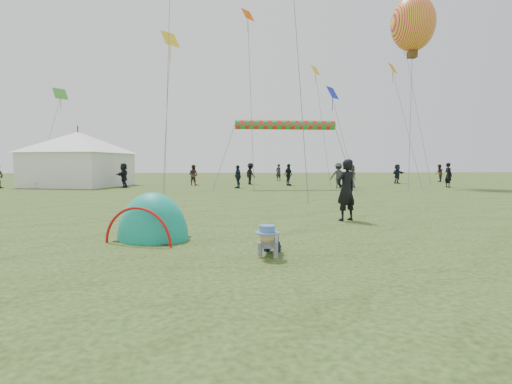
{
  "coord_description": "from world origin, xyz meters",
  "views": [
    {
      "loc": [
        -1.43,
        -7.93,
        1.68
      ],
      "look_at": [
        -0.5,
        1.74,
        1.0
      ],
      "focal_mm": 28.0,
      "sensor_mm": 36.0,
      "label": 1
    }
  ],
  "objects": [
    {
      "name": "crowd_person_2",
      "position": [
        4.09,
        22.98,
        0.86
      ],
      "size": [
        0.99,
        1.02,
        1.71
      ],
      "primitive_type": "imported",
      "rotation": [
        0.0,
        0.0,
        0.82
      ],
      "color": "black",
      "rests_on": "ground"
    },
    {
      "name": "diamond_kite_7",
      "position": [
        0.81,
        21.58,
        12.45
      ],
      "size": [
        1.02,
        1.02,
        0.83
      ],
      "primitive_type": "plane",
      "rotation": [
        1.05,
        0.0,
        0.79
      ],
      "color": "#FA5800"
    },
    {
      "name": "crowd_person_3",
      "position": [
        7.02,
        19.39,
        0.89
      ],
      "size": [
        1.29,
        0.97,
        1.77
      ],
      "primitive_type": "imported",
      "rotation": [
        0.0,
        0.0,
        2.84
      ],
      "color": "#313236",
      "rests_on": "ground"
    },
    {
      "name": "standing_adult",
      "position": [
        2.35,
        3.52,
        0.91
      ],
      "size": [
        0.79,
        0.67,
        1.82
      ],
      "primitive_type": "imported",
      "rotation": [
        0.0,
        0.0,
        3.56
      ],
      "color": "black",
      "rests_on": "ground"
    },
    {
      "name": "popup_tent",
      "position": [
        -2.87,
        1.06,
        0.0
      ],
      "size": [
        2.03,
        1.87,
        2.11
      ],
      "primitive_type": "ellipsoid",
      "rotation": [
        0.0,
        0.0,
        -0.4
      ],
      "color": "#0D7F72",
      "rests_on": "ground"
    },
    {
      "name": "rainbow_tube_kite",
      "position": [
        3.17,
        19.13,
        4.35
      ],
      "size": [
        6.85,
        0.64,
        0.64
      ],
      "primitive_type": "cylinder",
      "rotation": [
        0.0,
        1.57,
        0.0
      ],
      "color": "red"
    },
    {
      "name": "crowd_person_4",
      "position": [
        -13.36,
        35.24,
        0.84
      ],
      "size": [
        0.97,
        0.94,
        1.68
      ],
      "primitive_type": "imported",
      "rotation": [
        0.0,
        0.0,
        0.69
      ],
      "color": "#44302C",
      "rests_on": "ground"
    },
    {
      "name": "crawling_toddler",
      "position": [
        -0.5,
        -0.76,
        0.31
      ],
      "size": [
        0.75,
        0.92,
        0.61
      ],
      "primitive_type": null,
      "rotation": [
        0.0,
        0.0,
        -0.28
      ],
      "color": "black",
      "rests_on": "ground"
    },
    {
      "name": "crowd_person_6",
      "position": [
        15.16,
        19.42,
        0.89
      ],
      "size": [
        0.5,
        0.69,
        1.78
      ],
      "primitive_type": "imported",
      "rotation": [
        0.0,
        0.0,
        1.68
      ],
      "color": "black",
      "rests_on": "ground"
    },
    {
      "name": "event_marquee",
      "position": [
        -11.92,
        23.5,
        2.21
      ],
      "size": [
        7.95,
        7.95,
        4.42
      ],
      "primitive_type": null,
      "rotation": [
        0.0,
        0.0,
        -0.28
      ],
      "color": "white",
      "rests_on": "ground"
    },
    {
      "name": "diamond_kite_3",
      "position": [
        -13.88,
        25.63,
        7.28
      ],
      "size": [
        1.1,
        1.1,
        0.9
      ],
      "primitive_type": "plane",
      "rotation": [
        1.05,
        0.0,
        0.79
      ],
      "color": "green"
    },
    {
      "name": "crowd_person_5",
      "position": [
        -8.14,
        21.42,
        0.88
      ],
      "size": [
        0.77,
        1.7,
        1.76
      ],
      "primitive_type": "imported",
      "rotation": [
        0.0,
        0.0,
        4.55
      ],
      "color": "black",
      "rests_on": "ground"
    },
    {
      "name": "crowd_person_0",
      "position": [
        4.61,
        31.57,
        0.85
      ],
      "size": [
        0.74,
        0.64,
        1.7
      ],
      "primitive_type": "imported",
      "rotation": [
        0.0,
        0.0,
        3.62
      ],
      "color": "#212029",
      "rests_on": "ground"
    },
    {
      "name": "diamond_kite_10",
      "position": [
        6.09,
        17.94,
        6.34
      ],
      "size": [
        1.0,
        1.0,
        0.81
      ],
      "primitive_type": "plane",
      "rotation": [
        1.05,
        0.0,
        0.79
      ],
      "color": "#152AD9"
    },
    {
      "name": "diamond_kite_1",
      "position": [
        12.15,
        22.43,
        9.11
      ],
      "size": [
        0.98,
        0.98,
        0.8
      ],
      "primitive_type": "plane",
      "rotation": [
        1.05,
        0.0,
        0.79
      ],
      "color": "#EFB703"
    },
    {
      "name": "balloon_kite",
      "position": [
        13.1,
        21.24,
        11.87
      ],
      "size": [
        3.23,
        3.23,
        4.52
      ],
      "primitive_type": null,
      "color": "yellow"
    },
    {
      "name": "diamond_kite_8",
      "position": [
        6.95,
        26.11,
        9.68
      ],
      "size": [
        0.95,
        0.95,
        0.78
      ],
      "primitive_type": "plane",
      "rotation": [
        1.05,
        0.0,
        0.79
      ],
      "color": "yellow"
    },
    {
      "name": "crowd_person_10",
      "position": [
        8.2,
        20.07,
        0.82
      ],
      "size": [
        0.94,
        0.93,
        1.64
      ],
      "primitive_type": "imported",
      "rotation": [
        0.0,
        0.0,
        0.76
      ],
      "color": "#352A28",
      "rests_on": "ground"
    },
    {
      "name": "crowd_person_9",
      "position": [
        1.27,
        24.88,
        0.89
      ],
      "size": [
        1.1,
        1.32,
        1.78
      ],
      "primitive_type": "imported",
      "rotation": [
        0.0,
        0.0,
        2.03
      ],
      "color": "black",
      "rests_on": "ground"
    },
    {
      "name": "crowd_person_8",
      "position": [
        -0.04,
        19.88,
        0.81
      ],
      "size": [
        0.69,
        1.03,
        1.62
      ],
      "primitive_type": "imported",
      "rotation": [
        0.0,
        0.0,
        5.05
      ],
      "color": "#1A232F",
      "rests_on": "ground"
    },
    {
      "name": "crowd_person_1",
      "position": [
        -3.36,
        23.99,
        0.82
      ],
      "size": [
        0.99,
        0.92,
        1.63
      ],
      "primitive_type": "imported",
      "rotation": [
        0.0,
        0.0,
        2.66
      ],
      "color": "#3C2F29",
      "rests_on": "ground"
    },
    {
      "name": "ground",
      "position": [
        0.0,
        0.0,
        0.0
      ],
      "size": [
        140.0,
        140.0,
        0.0
      ],
      "primitive_type": "plane",
      "color": "#163810"
    },
    {
      "name": "diamond_kite_9",
      "position": [
        14.89,
        26.2,
        12.1
      ],
      "size": [
        0.8,
        0.8,
        0.65
      ],
      "primitive_type": "plane",
      "rotation": [
        1.05,
        0.0,
        0.79
      ],
      "color": "#2B8944"
    },
    {
      "name": "diamond_kite_2",
      "position": [
        -4.71,
        21.22,
        10.46
      ],
      "size": [
        1.32,
        1.32,
        1.08
      ],
      "primitive_type": "plane",
      "rotation": [
        1.05,
        0.0,
        0.79
      ],
      "color": "yellow"
    },
    {
      "name": "crowd_person_11",
      "position": [
        14.1,
        25.37,
        0.84
      ],
      "size": [
        1.59,
        1.26,
        1.69
      ],
      "primitive_type": "imported",
      "rotation": [
        0.0,
        0.0,
        0.56
      ],
      "color": "black",
      "rests_on": "ground"
    },
    {
      "name": "crowd_person_14",
      "position": [
        -20.58,
        32.95,
        0.83
      ],
      "size": [
        1.06,
        0.78,
        1.67
      ],
      "primitive_type": "imported",
      "rotation": [
        0.0,
        0.0,
        2.71
      ],
      "color": "black",
      "rests_on": "ground"
    },
    {
      "name": "crowd_person_7",
      "position": [
        19.41,
        27.94,
        0.83
      ],
      "size": [
        0.91,
        1.0,
        1.67
      ],
      "primitive_type": "imported",
      "rotation": [
        0.0,
        0.0,
        4.29
      ],
      "color": "#342321",
      "rests_on": "ground"
    }
  ]
}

